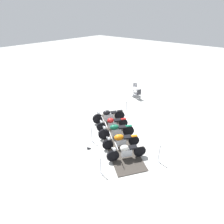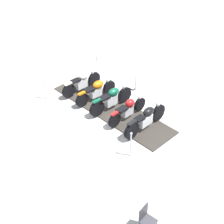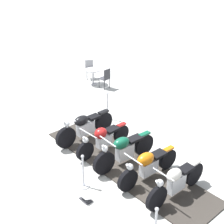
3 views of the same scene
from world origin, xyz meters
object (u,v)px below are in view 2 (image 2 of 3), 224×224
object	(u,v)px
motorcycle_maroon	(128,109)
motorcycle_forest	(112,98)
info_placard	(132,88)
cafe_chair_near_table	(146,218)
motorcycle_cream	(82,82)
stanchion_left_rear	(46,92)
motorcycle_copper	(97,90)
stanchion_left_front	(131,148)
stanchion_right_mid	(135,89)
motorcycle_black	(146,118)
stanchion_right_rear	(97,68)

from	to	relation	value
motorcycle_maroon	motorcycle_forest	bearing A→B (deg)	88.46
motorcycle_maroon	info_placard	distance (m)	2.34
info_placard	cafe_chair_near_table	world-z (taller)	cafe_chair_near_table
motorcycle_forest	motorcycle_cream	xyz separation A→B (m)	(1.58, -1.10, -0.02)
motorcycle_forest	stanchion_left_rear	size ratio (longest dim) A/B	1.63
motorcycle_copper	stanchion_left_rear	size ratio (longest dim) A/B	1.59
motorcycle_maroon	motorcycle_forest	xyz separation A→B (m)	(0.79, -0.54, 0.05)
cafe_chair_near_table	stanchion_left_front	bearing A→B (deg)	134.49
motorcycle_forest	stanchion_left_rear	distance (m)	3.01
stanchion_right_mid	stanchion_left_rear	distance (m)	4.00
motorcycle_black	stanchion_left_front	distance (m)	1.70
motorcycle_maroon	stanchion_left_rear	bearing A→B (deg)	112.08
motorcycle_cream	info_placard	distance (m)	2.35
motorcycle_black	motorcycle_cream	xyz separation A→B (m)	(3.16, -2.18, -0.00)
cafe_chair_near_table	motorcycle_maroon	bearing A→B (deg)	132.23
motorcycle_forest	motorcycle_cream	size ratio (longest dim) A/B	1.02
motorcycle_cream	stanchion_right_mid	bearing A→B (deg)	-51.13
motorcycle_forest	stanchion_left_front	distance (m)	3.01
stanchion_left_rear	cafe_chair_near_table	size ratio (longest dim) A/B	1.18
motorcycle_black	info_placard	distance (m)	3.04
motorcycle_copper	stanchion_right_rear	bearing A→B (deg)	49.44
stanchion_right_rear	motorcycle_cream	bearing A→B (deg)	78.77
motorcycle_maroon	info_placard	world-z (taller)	motorcycle_maroon
stanchion_right_mid	cafe_chair_near_table	size ratio (longest dim) A/B	1.06
motorcycle_maroon	stanchion_right_mid	distance (m)	1.79
motorcycle_black	motorcycle_copper	xyz separation A→B (m)	(2.37, -1.64, -0.00)
motorcycle_forest	stanchion_right_mid	xyz separation A→B (m)	(-0.85, -1.24, -0.20)
motorcycle_black	stanchion_right_rear	xyz separation A→B (m)	(2.85, -3.79, -0.15)
motorcycle_cream	stanchion_left_rear	size ratio (longest dim) A/B	1.60
stanchion_right_mid	cafe_chair_near_table	xyz separation A→B (m)	(-1.26, 6.96, 0.22)
motorcycle_forest	stanchion_right_rear	distance (m)	2.98
stanchion_right_mid	stanchion_left_rear	size ratio (longest dim) A/B	0.90
motorcycle_copper	cafe_chair_near_table	bearing A→B (deg)	-118.35
motorcycle_cream	motorcycle_forest	bearing A→B (deg)	-89.22
motorcycle_cream	cafe_chair_near_table	xyz separation A→B (m)	(-3.69, 6.82, 0.03)
motorcycle_cream	stanchion_right_mid	world-z (taller)	motorcycle_cream
motorcycle_black	stanchion_left_rear	xyz separation A→B (m)	(4.59, -1.26, -0.16)
motorcycle_black	stanchion_right_mid	xyz separation A→B (m)	(0.73, -2.33, -0.18)
motorcycle_black	cafe_chair_near_table	distance (m)	4.66
stanchion_right_rear	motorcycle_maroon	bearing A→B (deg)	122.42
stanchion_right_mid	motorcycle_black	bearing A→B (deg)	107.43
motorcycle_black	motorcycle_cream	world-z (taller)	motorcycle_black
motorcycle_forest	stanchion_left_rear	bearing A→B (deg)	124.37
motorcycle_cream	stanchion_left_rear	xyz separation A→B (m)	(1.42, 0.92, -0.16)
motorcycle_cream	stanchion_right_mid	distance (m)	2.44
motorcycle_forest	info_placard	size ratio (longest dim) A/B	4.71
motorcycle_copper	stanchion_left_front	world-z (taller)	stanchion_left_front
motorcycle_maroon	info_placard	size ratio (longest dim) A/B	4.73
motorcycle_forest	info_placard	distance (m)	1.93
motorcycle_black	stanchion_left_front	world-z (taller)	stanchion_left_front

